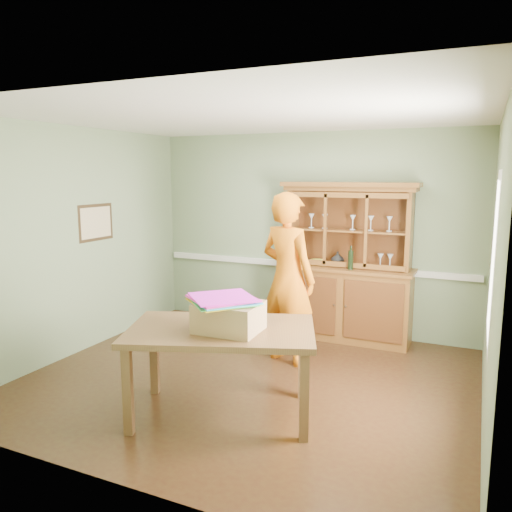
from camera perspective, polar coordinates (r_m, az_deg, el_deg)
The scene contains 14 objects.
floor at distance 5.42m, azimuth -0.88°, elevation -13.95°, with size 4.50×4.50×0.00m, color #3E2A14.
ceiling at distance 5.01m, azimuth -0.96°, elevation 15.70°, with size 4.50×4.50×0.00m, color white.
wall_back at distance 6.89m, azimuth 6.23°, elevation 2.67°, with size 4.50×4.50×0.00m, color gray.
wall_left at distance 6.33m, azimuth -19.66°, elevation 1.59°, with size 4.00×4.00×0.00m, color gray.
wall_right at distance 4.57m, azimuth 25.51°, elevation -1.60°, with size 4.00×4.00×0.00m, color gray.
wall_front at distance 3.38m, azimuth -15.62°, elevation -4.62°, with size 4.50×4.50×0.00m, color gray.
chair_rail at distance 6.93m, azimuth 6.10°, elevation -1.05°, with size 4.41×0.05×0.08m, color white.
framed_map at distance 6.51m, azimuth -17.79°, elevation 3.66°, with size 0.03×0.60×0.46m.
window_panel at distance 4.25m, azimuth 25.43°, elevation -0.30°, with size 0.03×0.96×1.36m.
china_hutch at distance 6.62m, azimuth 10.26°, elevation -3.24°, with size 1.74×0.57×2.04m.
dining_table at distance 4.46m, azimuth -3.99°, elevation -9.35°, with size 1.86×1.48×0.81m.
cardboard_box at distance 4.31m, azimuth -3.12°, elevation -6.94°, with size 0.53×0.43×0.25m, color #9A754F.
kite_stack at distance 4.29m, azimuth -3.74°, elevation -4.95°, with size 0.70×0.70×0.05m.
person at distance 5.67m, azimuth 3.65°, elevation -2.55°, with size 0.71×0.47×1.95m, color orange.
Camera 1 is at (2.13, -4.50, 2.15)m, focal length 35.00 mm.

